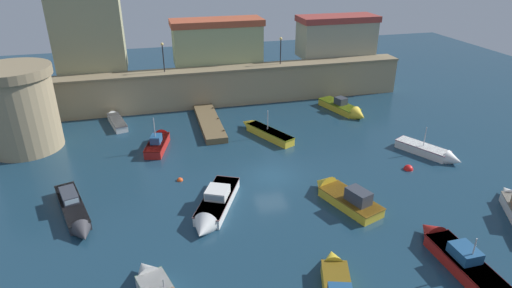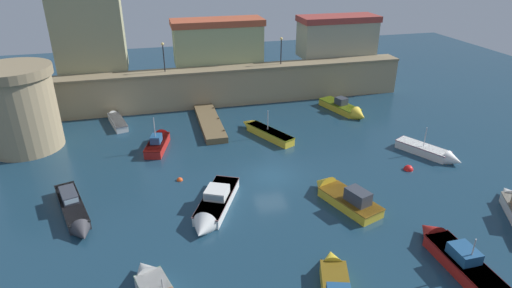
{
  "view_description": "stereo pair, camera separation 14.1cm",
  "coord_description": "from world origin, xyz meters",
  "px_view_note": "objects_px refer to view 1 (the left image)",
  "views": [
    {
      "loc": [
        -8.6,
        -28.31,
        16.85
      ],
      "look_at": [
        0.0,
        4.9,
        0.59
      ],
      "focal_mm": 29.91,
      "sensor_mm": 36.0,
      "label": 1
    },
    {
      "loc": [
        -8.46,
        -28.35,
        16.85
      ],
      "look_at": [
        0.0,
        4.9,
        0.59
      ],
      "focal_mm": 29.91,
      "sensor_mm": 36.0,
      "label": 2
    }
  ],
  "objects_px": {
    "moored_boat_0": "(264,131)",
    "moored_boat_6": "(345,109)",
    "quay_lamp_1": "(281,46)",
    "moored_boat_9": "(455,254)",
    "moored_boat_7": "(74,211)",
    "moored_boat_10": "(116,120)",
    "mooring_buoy_0": "(408,169)",
    "moored_boat_4": "(342,195)",
    "moored_boat_11": "(214,207)",
    "quay_lamp_0": "(163,52)",
    "mooring_buoy_1": "(180,180)",
    "moored_boat_2": "(159,141)",
    "moored_boat_3": "(337,286)",
    "fortress_tower": "(19,108)",
    "moored_boat_5": "(431,152)"
  },
  "relations": [
    {
      "from": "moored_boat_0",
      "to": "moored_boat_6",
      "type": "height_order",
      "value": "moored_boat_0"
    },
    {
      "from": "quay_lamp_1",
      "to": "moored_boat_9",
      "type": "relative_size",
      "value": 0.44
    },
    {
      "from": "moored_boat_7",
      "to": "moored_boat_10",
      "type": "height_order",
      "value": "moored_boat_7"
    },
    {
      "from": "quay_lamp_1",
      "to": "mooring_buoy_0",
      "type": "relative_size",
      "value": 3.91
    },
    {
      "from": "mooring_buoy_0",
      "to": "moored_boat_10",
      "type": "bearing_deg",
      "value": 145.32
    },
    {
      "from": "moored_boat_4",
      "to": "moored_boat_11",
      "type": "xyz_separation_m",
      "value": [
        -9.15,
        0.75,
        -0.01
      ]
    },
    {
      "from": "quay_lamp_0",
      "to": "mooring_buoy_1",
      "type": "xyz_separation_m",
      "value": [
        -0.21,
        -16.46,
        -6.34
      ]
    },
    {
      "from": "moored_boat_2",
      "to": "mooring_buoy_1",
      "type": "relative_size",
      "value": 11.32
    },
    {
      "from": "moored_boat_0",
      "to": "moored_boat_4",
      "type": "distance_m",
      "value": 12.72
    },
    {
      "from": "moored_boat_0",
      "to": "moored_boat_3",
      "type": "bearing_deg",
      "value": 149.38
    },
    {
      "from": "quay_lamp_1",
      "to": "mooring_buoy_1",
      "type": "distance_m",
      "value": 22.06
    },
    {
      "from": "fortress_tower",
      "to": "quay_lamp_1",
      "type": "xyz_separation_m",
      "value": [
        26.02,
        7.05,
        2.49
      ]
    },
    {
      "from": "moored_boat_7",
      "to": "mooring_buoy_0",
      "type": "distance_m",
      "value": 25.67
    },
    {
      "from": "moored_boat_5",
      "to": "moored_boat_7",
      "type": "height_order",
      "value": "moored_boat_5"
    },
    {
      "from": "mooring_buoy_0",
      "to": "mooring_buoy_1",
      "type": "height_order",
      "value": "mooring_buoy_0"
    },
    {
      "from": "moored_boat_5",
      "to": "moored_boat_9",
      "type": "bearing_deg",
      "value": -57.9
    },
    {
      "from": "quay_lamp_1",
      "to": "moored_boat_9",
      "type": "height_order",
      "value": "quay_lamp_1"
    },
    {
      "from": "moored_boat_2",
      "to": "moored_boat_6",
      "type": "bearing_deg",
      "value": -65.09
    },
    {
      "from": "mooring_buoy_1",
      "to": "moored_boat_10",
      "type": "bearing_deg",
      "value": 111.41
    },
    {
      "from": "mooring_buoy_1",
      "to": "moored_boat_5",
      "type": "bearing_deg",
      "value": -3.31
    },
    {
      "from": "moored_boat_4",
      "to": "moored_boat_6",
      "type": "distance_m",
      "value": 17.88
    },
    {
      "from": "moored_boat_7",
      "to": "moored_boat_11",
      "type": "xyz_separation_m",
      "value": [
        9.19,
        -1.96,
        0.02
      ]
    },
    {
      "from": "quay_lamp_1",
      "to": "moored_boat_10",
      "type": "relative_size",
      "value": 0.53
    },
    {
      "from": "moored_boat_3",
      "to": "moored_boat_10",
      "type": "distance_m",
      "value": 30.06
    },
    {
      "from": "moored_boat_11",
      "to": "mooring_buoy_0",
      "type": "height_order",
      "value": "moored_boat_11"
    },
    {
      "from": "mooring_buoy_0",
      "to": "moored_boat_9",
      "type": "bearing_deg",
      "value": -109.37
    },
    {
      "from": "fortress_tower",
      "to": "quay_lamp_1",
      "type": "bearing_deg",
      "value": 15.16
    },
    {
      "from": "quay_lamp_1",
      "to": "mooring_buoy_1",
      "type": "xyz_separation_m",
      "value": [
        -13.28,
        -16.46,
        -6.28
      ]
    },
    {
      "from": "moored_boat_0",
      "to": "mooring_buoy_0",
      "type": "relative_size",
      "value": 8.71
    },
    {
      "from": "moored_boat_4",
      "to": "mooring_buoy_1",
      "type": "distance_m",
      "value": 12.45
    },
    {
      "from": "moored_boat_2",
      "to": "moored_boat_3",
      "type": "height_order",
      "value": "moored_boat_2"
    },
    {
      "from": "quay_lamp_0",
      "to": "moored_boat_4",
      "type": "bearing_deg",
      "value": -64.17
    },
    {
      "from": "moored_boat_5",
      "to": "moored_boat_6",
      "type": "distance_m",
      "value": 11.81
    },
    {
      "from": "moored_boat_6",
      "to": "mooring_buoy_1",
      "type": "xyz_separation_m",
      "value": [
        -18.85,
        -10.25,
        -0.46
      ]
    },
    {
      "from": "moored_boat_0",
      "to": "moored_boat_11",
      "type": "relative_size",
      "value": 0.96
    },
    {
      "from": "moored_boat_6",
      "to": "mooring_buoy_0",
      "type": "distance_m",
      "value": 13.13
    },
    {
      "from": "fortress_tower",
      "to": "mooring_buoy_1",
      "type": "bearing_deg",
      "value": -36.47
    },
    {
      "from": "moored_boat_3",
      "to": "quay_lamp_0",
      "type": "bearing_deg",
      "value": 30.39
    },
    {
      "from": "moored_boat_2",
      "to": "moored_boat_11",
      "type": "bearing_deg",
      "value": -150.32
    },
    {
      "from": "moored_boat_0",
      "to": "moored_boat_10",
      "type": "relative_size",
      "value": 1.18
    },
    {
      "from": "moored_boat_6",
      "to": "quay_lamp_1",
      "type": "bearing_deg",
      "value": -155.02
    },
    {
      "from": "moored_boat_6",
      "to": "moored_boat_9",
      "type": "relative_size",
      "value": 0.98
    },
    {
      "from": "moored_boat_9",
      "to": "moored_boat_11",
      "type": "bearing_deg",
      "value": 56.46
    },
    {
      "from": "quay_lamp_1",
      "to": "moored_boat_4",
      "type": "height_order",
      "value": "quay_lamp_1"
    },
    {
      "from": "moored_boat_4",
      "to": "moored_boat_10",
      "type": "distance_m",
      "value": 25.22
    },
    {
      "from": "quay_lamp_1",
      "to": "mooring_buoy_1",
      "type": "height_order",
      "value": "quay_lamp_1"
    },
    {
      "from": "mooring_buoy_0",
      "to": "moored_boat_7",
      "type": "bearing_deg",
      "value": -179.47
    },
    {
      "from": "moored_boat_0",
      "to": "moored_boat_7",
      "type": "relative_size",
      "value": 0.93
    },
    {
      "from": "quay_lamp_0",
      "to": "moored_boat_4",
      "type": "height_order",
      "value": "quay_lamp_0"
    },
    {
      "from": "fortress_tower",
      "to": "moored_boat_11",
      "type": "relative_size",
      "value": 1.06
    }
  ]
}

